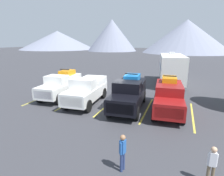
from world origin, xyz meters
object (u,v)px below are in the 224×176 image
object	(u,v)px
pickup_truck_b	(87,90)
person_a	(123,150)
pickup_truck_d	(169,96)
pickup_truck_c	(129,93)
person_b	(212,163)
camper_trailer_a	(172,68)
pickup_truck_a	(61,85)

from	to	relation	value
pickup_truck_b	person_a	distance (m)	8.84
pickup_truck_b	pickup_truck_d	xyz separation A→B (m)	(6.59, 0.48, 0.02)
pickup_truck_c	person_b	size ratio (longest dim) A/B	3.85
camper_trailer_a	pickup_truck_c	bearing A→B (deg)	-105.06
pickup_truck_c	person_a	xyz separation A→B (m)	(1.72, -7.15, -0.30)
camper_trailer_a	person_b	world-z (taller)	camper_trailer_a
camper_trailer_a	person_b	size ratio (longest dim) A/B	5.64
pickup_truck_d	person_a	world-z (taller)	pickup_truck_d
pickup_truck_a	person_b	bearing A→B (deg)	-32.05
person_a	person_b	world-z (taller)	person_a
person_a	pickup_truck_b	bearing A→B (deg)	127.31
pickup_truck_d	person_b	world-z (taller)	pickup_truck_d
pickup_truck_d	pickup_truck_b	bearing A→B (deg)	-175.87
pickup_truck_c	camper_trailer_a	distance (m)	10.05
pickup_truck_c	person_b	distance (m)	8.35
person_b	pickup_truck_c	bearing A→B (deg)	126.47
pickup_truck_b	person_b	world-z (taller)	pickup_truck_b
pickup_truck_b	camper_trailer_a	size ratio (longest dim) A/B	0.63
pickup_truck_b	pickup_truck_c	world-z (taller)	pickup_truck_c
pickup_truck_c	pickup_truck_a	bearing A→B (deg)	174.95
pickup_truck_b	person_b	size ratio (longest dim) A/B	3.55
camper_trailer_a	person_a	size ratio (longest dim) A/B	5.41
person_b	pickup_truck_d	bearing A→B (deg)	105.86
camper_trailer_a	person_b	bearing A→B (deg)	-81.81
pickup_truck_a	person_a	bearing A→B (deg)	-42.60
pickup_truck_a	pickup_truck_c	bearing A→B (deg)	-5.05
pickup_truck_b	pickup_truck_c	distance (m)	3.64
person_a	pickup_truck_a	bearing A→B (deg)	137.40
person_a	camper_trailer_a	bearing A→B (deg)	86.98
pickup_truck_a	camper_trailer_a	world-z (taller)	camper_trailer_a
pickup_truck_d	person_a	size ratio (longest dim) A/B	3.52
pickup_truck_d	person_b	bearing A→B (deg)	-74.14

